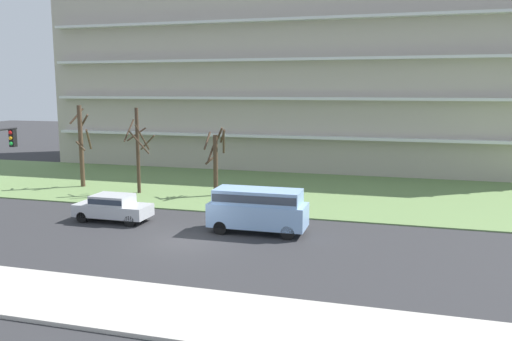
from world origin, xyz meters
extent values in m
plane|color=#2D2D30|center=(0.00, 0.00, 0.00)|extent=(160.00, 160.00, 0.00)
cube|color=#BCB7AD|center=(0.00, -8.00, 0.07)|extent=(80.00, 4.00, 0.15)
cube|color=#66844C|center=(0.00, 14.00, 0.04)|extent=(80.00, 16.00, 0.08)
cube|color=#B2A899|center=(0.00, 28.63, 8.45)|extent=(47.17, 13.25, 16.89)
cube|color=silver|center=(0.00, 21.55, 3.38)|extent=(45.28, 0.90, 0.24)
cube|color=silver|center=(0.00, 21.55, 6.76)|extent=(45.28, 0.90, 0.24)
cube|color=silver|center=(0.00, 21.55, 10.14)|extent=(45.28, 0.90, 0.24)
cube|color=silver|center=(0.00, 21.55, 13.51)|extent=(45.28, 0.90, 0.24)
cylinder|color=#4C3828|center=(-13.50, 11.11, 3.18)|extent=(0.34, 0.34, 6.36)
cylinder|color=#4C3828|center=(-13.36, 10.84, 3.27)|extent=(0.71, 0.47, 0.83)
cylinder|color=#4C3828|center=(-12.94, 11.32, 3.76)|extent=(0.61, 1.29, 1.66)
cylinder|color=#4C3828|center=(-13.96, 11.40, 5.51)|extent=(0.77, 1.10, 1.23)
cylinder|color=#4C3828|center=(-13.38, 11.51, 5.15)|extent=(0.96, 0.41, 1.08)
cylinder|color=#423023|center=(-8.06, 10.05, 3.14)|extent=(0.26, 0.26, 6.28)
cylinder|color=#423023|center=(-8.44, 10.62, 4.31)|extent=(1.26, 0.89, 1.02)
cylinder|color=#423023|center=(-8.73, 10.08, 4.64)|extent=(0.18, 1.44, 1.57)
cylinder|color=#423023|center=(-7.65, 9.51, 3.85)|extent=(1.22, 0.97, 1.75)
cylinder|color=#423023|center=(-7.65, 10.81, 3.71)|extent=(1.63, 0.94, 1.24)
cylinder|color=#423023|center=(-7.54, 9.82, 4.19)|extent=(0.61, 1.17, 1.90)
cylinder|color=#423023|center=(-2.31, 10.67, 2.20)|extent=(0.32, 0.32, 4.40)
cylinder|color=#423023|center=(-2.91, 10.66, 3.99)|extent=(0.17, 1.29, 1.21)
cylinder|color=#423023|center=(-2.66, 10.85, 3.21)|extent=(0.54, 0.88, 1.62)
cylinder|color=#423023|center=(-2.13, 10.97, 4.39)|extent=(0.77, 0.56, 1.13)
cylinder|color=#423023|center=(-1.87, 10.97, 4.30)|extent=(0.77, 1.05, 1.00)
cylinder|color=#423023|center=(-1.76, 10.87, 3.94)|extent=(0.58, 1.27, 1.82)
cylinder|color=#423023|center=(-2.75, 10.89, 2.61)|extent=(0.60, 1.00, 0.64)
cube|color=#B7BABF|center=(-5.66, 2.50, 0.67)|extent=(4.41, 1.83, 0.70)
cube|color=#B7BABF|center=(-5.66, 2.50, 1.29)|extent=(2.21, 1.67, 0.55)
cube|color=#2D3847|center=(-5.66, 2.50, 1.29)|extent=(2.17, 1.70, 0.30)
cylinder|color=black|center=(-7.20, 1.72, 0.32)|extent=(0.64, 0.22, 0.64)
cylinder|color=black|center=(-7.19, 3.30, 0.32)|extent=(0.64, 0.22, 0.64)
cylinder|color=black|center=(-4.12, 1.70, 0.32)|extent=(0.64, 0.22, 0.64)
cylinder|color=black|center=(-4.11, 3.28, 0.32)|extent=(0.64, 0.22, 0.64)
cube|color=#8CB2E0|center=(3.09, 2.50, 0.98)|extent=(5.22, 2.04, 1.25)
cube|color=#8CB2E0|center=(3.09, 2.50, 1.98)|extent=(4.61, 1.88, 0.75)
cube|color=#2D3847|center=(3.09, 2.50, 1.98)|extent=(4.52, 1.92, 0.41)
cylinder|color=black|center=(1.28, 1.60, 0.36)|extent=(0.72, 0.23, 0.72)
cylinder|color=black|center=(1.27, 3.37, 0.36)|extent=(0.72, 0.23, 0.72)
cylinder|color=black|center=(4.92, 1.63, 0.36)|extent=(0.72, 0.23, 0.72)
cylinder|color=black|center=(4.90, 3.40, 0.36)|extent=(0.72, 0.23, 0.72)
cube|color=black|center=(-8.95, -1.29, 5.12)|extent=(0.28, 0.28, 0.90)
sphere|color=red|center=(-8.95, -1.44, 5.42)|extent=(0.20, 0.20, 0.20)
sphere|color=#F2A519|center=(-8.95, -1.44, 5.14)|extent=(0.20, 0.20, 0.20)
sphere|color=green|center=(-8.95, -1.44, 4.86)|extent=(0.20, 0.20, 0.20)
camera|label=1|loc=(10.35, -23.43, 7.67)|focal=36.37mm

